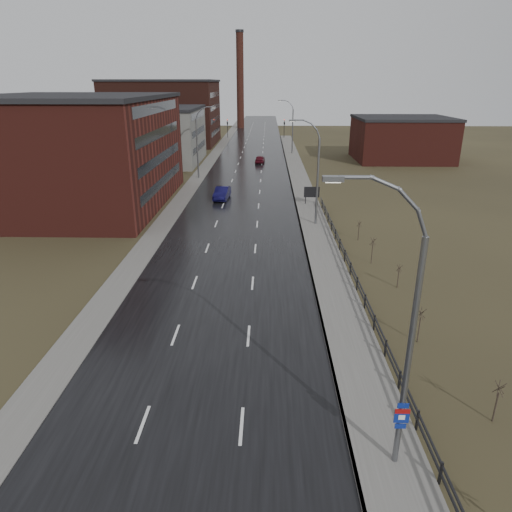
# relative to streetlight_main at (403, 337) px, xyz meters

# --- Properties ---
(ground) EXTENTS (320.00, 320.00, 0.00)m
(ground) POSITION_rel_streetlight_main_xyz_m (-8.47, -2.00, -6.06)
(ground) COLOR #2D2819
(ground) RESTS_ON ground
(road) EXTENTS (14.00, 300.00, 0.06)m
(road) POSITION_rel_streetlight_main_xyz_m (-8.47, 58.00, -6.03)
(road) COLOR black
(road) RESTS_ON ground
(sidewalk_right) EXTENTS (3.20, 180.00, 0.18)m
(sidewalk_right) POSITION_rel_streetlight_main_xyz_m (0.13, 33.00, -5.97)
(sidewalk_right) COLOR #595651
(sidewalk_right) RESTS_ON ground
(curb_right) EXTENTS (0.16, 180.00, 0.18)m
(curb_right) POSITION_rel_streetlight_main_xyz_m (-1.39, 33.00, -5.97)
(curb_right) COLOR slate
(curb_right) RESTS_ON ground
(sidewalk_left) EXTENTS (2.40, 260.00, 0.12)m
(sidewalk_left) POSITION_rel_streetlight_main_xyz_m (-16.67, 58.00, -6.00)
(sidewalk_left) COLOR #595651
(sidewalk_left) RESTS_ON ground
(warehouse_near) EXTENTS (22.44, 28.56, 13.50)m
(warehouse_near) POSITION_rel_streetlight_main_xyz_m (-29.46, 43.00, 0.70)
(warehouse_near) COLOR #471914
(warehouse_near) RESTS_ON ground
(warehouse_mid) EXTENTS (16.32, 20.40, 10.50)m
(warehouse_mid) POSITION_rel_streetlight_main_xyz_m (-26.46, 76.00, -0.80)
(warehouse_mid) COLOR slate
(warehouse_mid) RESTS_ON ground
(warehouse_far) EXTENTS (26.52, 24.48, 15.50)m
(warehouse_far) POSITION_rel_streetlight_main_xyz_m (-31.47, 106.00, 1.70)
(warehouse_far) COLOR #331611
(warehouse_far) RESTS_ON ground
(building_right) EXTENTS (18.36, 16.32, 8.50)m
(building_right) POSITION_rel_streetlight_main_xyz_m (21.83, 80.00, -1.80)
(building_right) COLOR #471914
(building_right) RESTS_ON ground
(smokestack) EXTENTS (2.70, 2.70, 30.70)m
(smokestack) POSITION_rel_streetlight_main_xyz_m (-14.47, 148.00, 9.44)
(smokestack) COLOR #331611
(smokestack) RESTS_ON ground
(streetlight_main) EXTENTS (3.91, 0.29, 12.11)m
(streetlight_main) POSITION_rel_streetlight_main_xyz_m (0.00, 0.00, 0.00)
(streetlight_main) COLOR slate
(streetlight_main) RESTS_ON ground
(streetlight_right_mid) EXTENTS (3.36, 0.28, 11.35)m
(streetlight_right_mid) POSITION_rel_streetlight_main_xyz_m (0.03, 34.00, -0.22)
(streetlight_right_mid) COLOR slate
(streetlight_right_mid) RESTS_ON ground
(streetlight_left) EXTENTS (3.36, 0.28, 11.35)m
(streetlight_left) POSITION_rel_streetlight_main_xyz_m (-16.17, 60.00, -0.22)
(streetlight_left) COLOR slate
(streetlight_left) RESTS_ON ground
(streetlight_right_far) EXTENTS (3.36, 0.28, 11.35)m
(streetlight_right_far) POSITION_rel_streetlight_main_xyz_m (0.03, 88.00, -0.22)
(streetlight_right_far) COLOR slate
(streetlight_right_far) RESTS_ON ground
(guardrail) EXTENTS (0.10, 53.05, 1.10)m
(guardrail) POSITION_rel_streetlight_main_xyz_m (1.83, 16.32, -5.35)
(guardrail) COLOR black
(guardrail) RESTS_ON ground
(shrub_b) EXTENTS (0.52, 0.55, 2.18)m
(shrub_b) POSITION_rel_streetlight_main_xyz_m (5.60, 2.68, -4.90)
(shrub_b) COLOR #382D23
(shrub_b) RESTS_ON ground
(shrub_c) EXTENTS (0.55, 0.58, 2.30)m
(shrub_c) POSITION_rel_streetlight_main_xyz_m (4.20, 9.64, -4.84)
(shrub_c) COLOR #382D23
(shrub_c) RESTS_ON ground
(shrub_d) EXTENTS (0.45, 0.47, 1.88)m
(shrub_d) POSITION_rel_streetlight_main_xyz_m (5.08, 17.62, -5.06)
(shrub_d) COLOR #382D23
(shrub_d) RESTS_ON ground
(shrub_e) EXTENTS (0.56, 0.59, 2.37)m
(shrub_e) POSITION_rel_streetlight_main_xyz_m (4.11, 22.60, -4.80)
(shrub_e) COLOR #382D23
(shrub_e) RESTS_ON ground
(shrub_f) EXTENTS (0.48, 0.50, 1.99)m
(shrub_f) POSITION_rel_streetlight_main_xyz_m (4.13, 28.96, -5.00)
(shrub_f) COLOR #382D23
(shrub_f) RESTS_ON ground
(billboard) EXTENTS (1.99, 0.17, 2.42)m
(billboard) POSITION_rel_streetlight_main_xyz_m (0.63, 42.81, -4.41)
(billboard) COLOR black
(billboard) RESTS_ON ground
(traffic_light_left) EXTENTS (0.58, 2.73, 5.30)m
(traffic_light_left) POSITION_rel_streetlight_main_xyz_m (-16.47, 118.00, -1.46)
(traffic_light_left) COLOR black
(traffic_light_left) RESTS_ON ground
(traffic_light_right) EXTENTS (0.58, 2.73, 5.30)m
(traffic_light_right) POSITION_rel_streetlight_main_xyz_m (-0.47, 118.00, -1.46)
(traffic_light_right) COLOR black
(traffic_light_right) RESTS_ON ground
(car_near) EXTENTS (2.14, 5.13, 1.65)m
(car_near) POSITION_rel_streetlight_main_xyz_m (-11.19, 45.58, -5.23)
(car_near) COLOR #0D0B37
(car_near) RESTS_ON ground
(car_far) EXTENTS (2.01, 4.38, 1.45)m
(car_far) POSITION_rel_streetlight_main_xyz_m (-6.57, 75.36, -5.33)
(car_far) COLOR #4E0D18
(car_far) RESTS_ON ground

